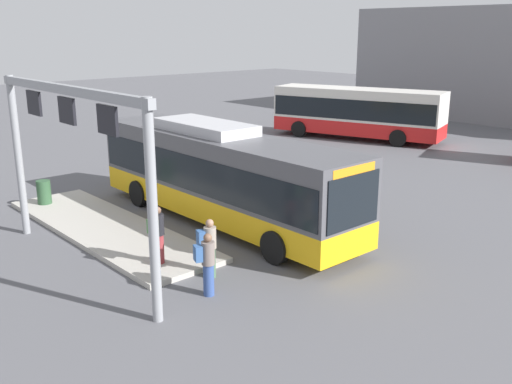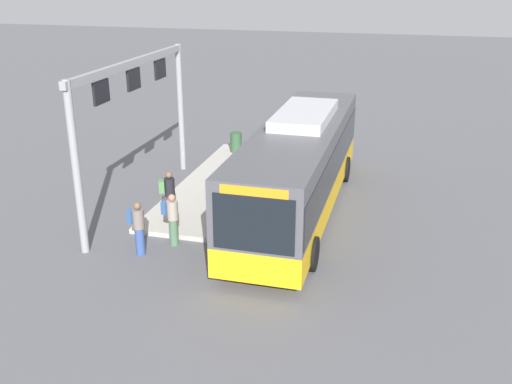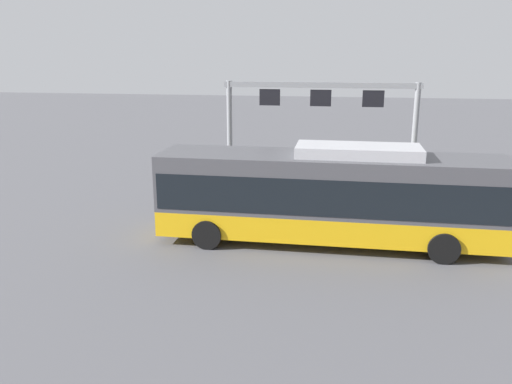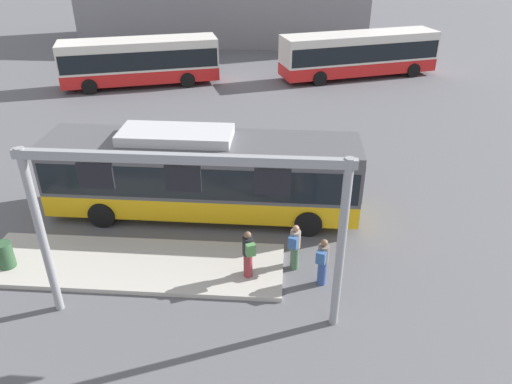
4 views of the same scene
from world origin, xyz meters
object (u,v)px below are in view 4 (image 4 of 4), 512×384
bus_background_left (140,59)px  trash_bin (5,255)px  person_waiting_near (248,253)px  bus_main (202,172)px  person_boarding (323,261)px  bus_background_right (359,52)px  person_waiting_mid (295,246)px

bus_background_left → trash_bin: bus_background_left is taller
bus_background_left → trash_bin: 20.43m
person_waiting_near → trash_bin: person_waiting_near is taller
bus_main → trash_bin: bearing=-145.2°
bus_background_left → person_waiting_near: (9.12, -20.30, -0.73)m
person_boarding → person_waiting_near: person_waiting_near is taller
bus_main → bus_background_left: bus_main is taller
person_waiting_near → trash_bin: (-7.89, -0.06, -0.44)m
bus_background_right → person_waiting_near: bus_background_right is taller
person_waiting_mid → person_boarding: bearing=-111.9°
person_waiting_near → bus_main: bearing=3.2°
bus_main → bus_background_right: (8.01, 19.51, -0.03)m
person_waiting_near → person_waiting_mid: (1.44, 0.70, -0.16)m
bus_background_right → trash_bin: bus_background_right is taller
person_waiting_mid → trash_bin: (-9.33, -0.76, -0.28)m
bus_background_left → person_waiting_mid: bearing=100.9°
person_boarding → person_waiting_near: (-2.30, 0.02, 0.16)m
bus_main → bus_background_left: 17.82m
bus_main → person_waiting_mid: bus_main is taller
bus_main → person_waiting_near: bearing=-61.8°
bus_background_left → person_waiting_mid: size_ratio=6.40×
bus_main → person_waiting_near: size_ratio=7.00×
bus_background_right → person_boarding: bus_background_right is taller
bus_main → person_waiting_near: (2.08, -3.93, -0.76)m
bus_main → person_boarding: bearing=-41.7°
bus_background_left → person_boarding: 23.32m
person_waiting_mid → trash_bin: bearing=112.7°
person_boarding → person_waiting_mid: same height
bus_background_right → person_waiting_mid: size_ratio=6.88×
bus_main → person_boarding: 5.97m
person_waiting_near → person_waiting_mid: 1.61m
person_waiting_near → trash_bin: size_ratio=1.86×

